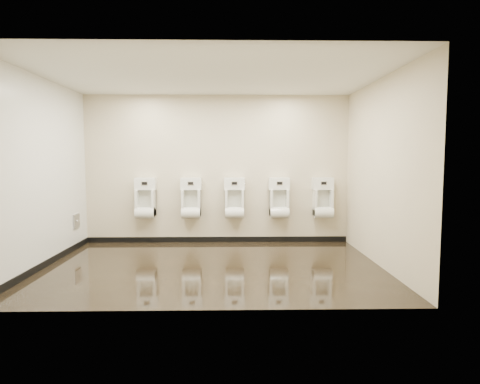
% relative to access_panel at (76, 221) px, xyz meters
% --- Properties ---
extents(ground, '(5.00, 3.50, 0.00)m').
position_rel_access_panel_xyz_m(ground, '(2.48, -1.20, -0.50)').
color(ground, black).
rests_on(ground, ground).
extents(ceiling, '(5.00, 3.50, 0.00)m').
position_rel_access_panel_xyz_m(ceiling, '(2.48, -1.20, 2.30)').
color(ceiling, silver).
extents(back_wall, '(5.00, 0.02, 2.80)m').
position_rel_access_panel_xyz_m(back_wall, '(2.48, 0.55, 0.90)').
color(back_wall, beige).
rests_on(back_wall, ground).
extents(front_wall, '(5.00, 0.02, 2.80)m').
position_rel_access_panel_xyz_m(front_wall, '(2.48, -2.95, 0.90)').
color(front_wall, beige).
rests_on(front_wall, ground).
extents(left_wall, '(0.02, 3.50, 2.80)m').
position_rel_access_panel_xyz_m(left_wall, '(-0.02, -1.20, 0.90)').
color(left_wall, beige).
rests_on(left_wall, ground).
extents(right_wall, '(0.02, 3.50, 2.80)m').
position_rel_access_panel_xyz_m(right_wall, '(4.98, -1.20, 0.90)').
color(right_wall, beige).
rests_on(right_wall, ground).
extents(tile_overlay_left, '(0.01, 3.50, 2.80)m').
position_rel_access_panel_xyz_m(tile_overlay_left, '(-0.01, -1.20, 0.90)').
color(tile_overlay_left, white).
rests_on(tile_overlay_left, ground).
extents(skirting_back, '(5.00, 0.02, 0.10)m').
position_rel_access_panel_xyz_m(skirting_back, '(2.48, 0.54, -0.45)').
color(skirting_back, black).
rests_on(skirting_back, ground).
extents(skirting_left, '(0.02, 3.50, 0.10)m').
position_rel_access_panel_xyz_m(skirting_left, '(-0.01, -1.20, -0.45)').
color(skirting_left, black).
rests_on(skirting_left, ground).
extents(access_panel, '(0.04, 0.25, 0.25)m').
position_rel_access_panel_xyz_m(access_panel, '(0.00, 0.00, 0.00)').
color(access_panel, '#9E9EA3').
rests_on(access_panel, left_wall).
extents(urinal_0, '(0.40, 0.30, 0.75)m').
position_rel_access_panel_xyz_m(urinal_0, '(1.14, 0.42, 0.31)').
color(urinal_0, silver).
rests_on(urinal_0, back_wall).
extents(urinal_1, '(0.40, 0.30, 0.75)m').
position_rel_access_panel_xyz_m(urinal_1, '(2.00, 0.42, 0.31)').
color(urinal_1, silver).
rests_on(urinal_1, back_wall).
extents(urinal_2, '(0.40, 0.30, 0.75)m').
position_rel_access_panel_xyz_m(urinal_2, '(2.81, 0.42, 0.31)').
color(urinal_2, silver).
rests_on(urinal_2, back_wall).
extents(urinal_3, '(0.40, 0.30, 0.75)m').
position_rel_access_panel_xyz_m(urinal_3, '(3.66, 0.42, 0.31)').
color(urinal_3, silver).
rests_on(urinal_3, back_wall).
extents(urinal_4, '(0.40, 0.30, 0.75)m').
position_rel_access_panel_xyz_m(urinal_4, '(4.49, 0.42, 0.31)').
color(urinal_4, silver).
rests_on(urinal_4, back_wall).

